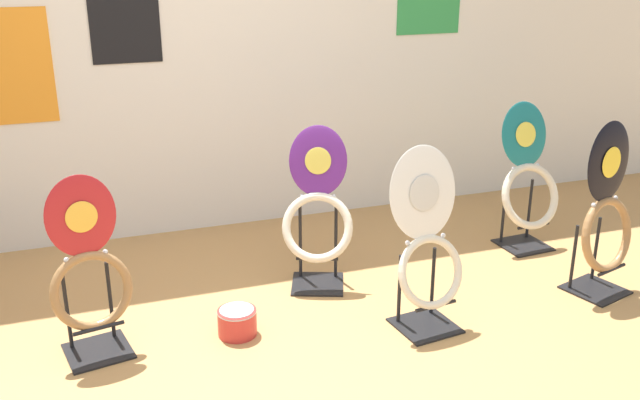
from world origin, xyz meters
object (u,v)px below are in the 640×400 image
(toilet_seat_display_purple_note, at_px, (318,215))
(toilet_seat_display_white_plain, at_px, (427,248))
(paint_can, at_px, (237,321))
(toilet_seat_display_teal_sax, at_px, (528,183))
(toilet_seat_display_jazz_black, at_px, (606,215))
(toilet_seat_display_crimson_swirl, at_px, (89,274))

(toilet_seat_display_purple_note, xyz_separation_m, toilet_seat_display_white_plain, (0.34, -0.60, 0.01))
(toilet_seat_display_purple_note, bearing_deg, paint_can, -144.66)
(toilet_seat_display_teal_sax, distance_m, toilet_seat_display_white_plain, 1.23)
(toilet_seat_display_jazz_black, xyz_separation_m, paint_can, (-1.93, 0.19, -0.37))
(toilet_seat_display_crimson_swirl, xyz_separation_m, toilet_seat_display_teal_sax, (2.55, 0.41, 0.01))
(toilet_seat_display_teal_sax, bearing_deg, toilet_seat_display_crimson_swirl, -170.80)
(toilet_seat_display_purple_note, height_order, toilet_seat_display_crimson_swirl, toilet_seat_display_purple_note)
(toilet_seat_display_purple_note, bearing_deg, toilet_seat_display_white_plain, -60.08)
(toilet_seat_display_purple_note, height_order, toilet_seat_display_white_plain, toilet_seat_display_white_plain)
(toilet_seat_display_white_plain, relative_size, paint_can, 4.74)
(toilet_seat_display_jazz_black, xyz_separation_m, toilet_seat_display_white_plain, (-1.05, -0.02, -0.03))
(toilet_seat_display_crimson_swirl, relative_size, toilet_seat_display_white_plain, 0.95)
(toilet_seat_display_crimson_swirl, height_order, toilet_seat_display_teal_sax, toilet_seat_display_teal_sax)
(toilet_seat_display_purple_note, relative_size, paint_can, 4.58)
(toilet_seat_display_teal_sax, relative_size, paint_can, 4.68)
(toilet_seat_display_crimson_swirl, bearing_deg, toilet_seat_display_white_plain, -9.85)
(toilet_seat_display_jazz_black, bearing_deg, toilet_seat_display_white_plain, -178.86)
(toilet_seat_display_crimson_swirl, height_order, toilet_seat_display_jazz_black, toilet_seat_display_jazz_black)
(toilet_seat_display_jazz_black, height_order, toilet_seat_display_white_plain, toilet_seat_display_jazz_black)
(toilet_seat_display_teal_sax, bearing_deg, toilet_seat_display_white_plain, -146.54)
(toilet_seat_display_jazz_black, distance_m, toilet_seat_display_white_plain, 1.05)
(toilet_seat_display_purple_note, bearing_deg, toilet_seat_display_crimson_swirl, -164.31)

